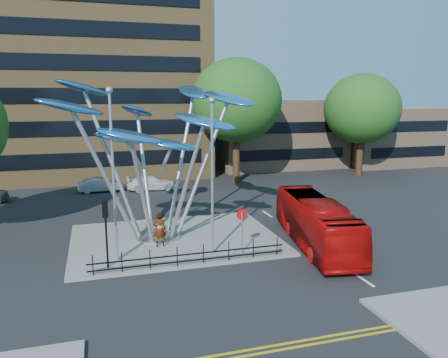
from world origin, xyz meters
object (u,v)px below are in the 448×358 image
object	(u,v)px
traffic_light_island	(106,219)
red_bus	(316,222)
street_lamp_right	(212,162)
parked_car_right	(151,183)
tree_far	(362,109)
street_lamp_left	(113,160)
tree_right	(237,101)
pedestrian	(160,230)
leaf_sculpture	(152,125)
no_entry_sign_island	(242,223)
parked_car_mid	(100,185)

from	to	relation	value
traffic_light_island	red_bus	xyz separation A→B (m)	(11.60, 0.39, -1.24)
street_lamp_right	parked_car_right	distance (m)	18.30
tree_far	street_lamp_left	xyz separation A→B (m)	(-26.50, -18.50, -1.75)
street_lamp_right	traffic_light_island	bearing A→B (deg)	-174.81
red_bus	tree_far	bearing A→B (deg)	61.14
tree_right	tree_far	world-z (taller)	tree_right
tree_far	street_lamp_left	bearing A→B (deg)	-145.08
red_bus	pedestrian	size ratio (longest dim) A/B	5.08
leaf_sculpture	no_entry_sign_island	world-z (taller)	leaf_sculpture
street_lamp_right	no_entry_sign_island	bearing A→B (deg)	-17.87
parked_car_right	tree_right	bearing A→B (deg)	-80.79
street_lamp_right	parked_car_right	size ratio (longest dim) A/B	1.87
tree_right	traffic_light_island	bearing A→B (deg)	-123.69
street_lamp_left	tree_right	bearing A→B (deg)	55.95
pedestrian	parked_car_right	bearing A→B (deg)	-91.33
street_lamp_left	parked_car_mid	world-z (taller)	street_lamp_left
street_lamp_right	parked_car_mid	bearing A→B (deg)	107.01
street_lamp_left	pedestrian	world-z (taller)	street_lamp_left
leaf_sculpture	street_lamp_left	xyz separation A→B (m)	(-2.43, -3.18, -1.52)
traffic_light_island	red_bus	world-z (taller)	traffic_light_island
tree_far	pedestrian	xyz separation A→B (m)	(-24.08, -17.15, -5.98)
traffic_light_island	red_bus	distance (m)	11.67
parked_car_right	tree_far	bearing A→B (deg)	-86.06
red_bus	parked_car_right	distance (m)	19.23
street_lamp_right	parked_car_mid	world-z (taller)	street_lamp_right
traffic_light_island	parked_car_mid	xyz separation A→B (m)	(-0.07, 18.69, -1.97)
no_entry_sign_island	parked_car_mid	bearing A→B (deg)	110.73
tree_right	street_lamp_left	distance (m)	22.49
no_entry_sign_island	parked_car_right	distance (m)	18.42
street_lamp_left	parked_car_right	bearing A→B (deg)	77.13
tree_right	red_bus	size ratio (longest dim) A/B	1.23
street_lamp_right	pedestrian	bearing A→B (deg)	144.41
red_bus	leaf_sculpture	bearing A→B (deg)	166.38
tree_right	street_lamp_left	world-z (taller)	tree_right
leaf_sculpture	red_bus	size ratio (longest dim) A/B	1.29
street_lamp_right	red_bus	world-z (taller)	street_lamp_right
tree_right	traffic_light_island	size ratio (longest dim) A/B	3.54
tree_right	leaf_sculpture	bearing A→B (deg)	-123.31
tree_right	pedestrian	bearing A→B (deg)	-120.44
street_lamp_right	red_bus	size ratio (longest dim) A/B	0.84
tree_far	no_entry_sign_island	world-z (taller)	tree_far
street_lamp_right	parked_car_right	bearing A→B (deg)	93.45
no_entry_sign_island	red_bus	distance (m)	4.64
tree_right	street_lamp_right	bearing A→B (deg)	-111.54
tree_right	street_lamp_left	xyz separation A→B (m)	(-12.50, -18.50, -2.68)
tree_right	tree_far	bearing A→B (deg)	0.00
tree_far	parked_car_mid	world-z (taller)	tree_far
street_lamp_right	red_bus	distance (m)	7.15
leaf_sculpture	parked_car_mid	distance (m)	16.07
parked_car_mid	leaf_sculpture	bearing A→B (deg)	-172.31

